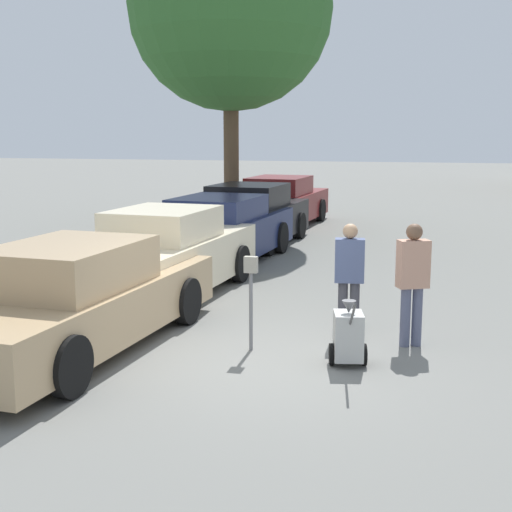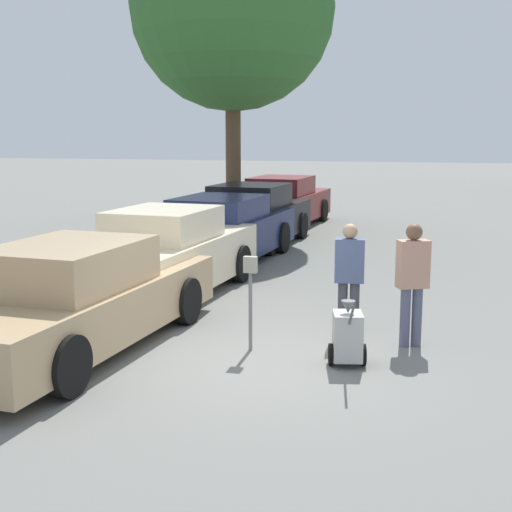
% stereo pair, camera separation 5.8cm
% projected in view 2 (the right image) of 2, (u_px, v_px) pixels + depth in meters
% --- Properties ---
extents(ground_plane, '(120.00, 120.00, 0.00)m').
position_uv_depth(ground_plane, '(257.00, 361.00, 9.23)').
color(ground_plane, slate).
extents(parked_car_tan, '(2.24, 5.35, 1.49)m').
position_uv_depth(parked_car_tan, '(77.00, 300.00, 9.64)').
color(parked_car_tan, tan).
rests_on(parked_car_tan, ground_plane).
extents(parked_car_cream, '(2.18, 4.79, 1.59)m').
position_uv_depth(parked_car_cream, '(168.00, 255.00, 12.83)').
color(parked_car_cream, beige).
rests_on(parked_car_cream, ground_plane).
extents(parked_car_navy, '(2.32, 5.34, 1.51)m').
position_uv_depth(parked_car_navy, '(222.00, 231.00, 16.01)').
color(parked_car_navy, '#19234C').
rests_on(parked_car_navy, ground_plane).
extents(parked_car_black, '(2.33, 4.79, 1.59)m').
position_uv_depth(parked_car_black, '(252.00, 217.00, 18.52)').
color(parked_car_black, black).
rests_on(parked_car_black, ground_plane).
extents(parked_car_maroon, '(2.26, 5.30, 1.55)m').
position_uv_depth(parked_car_maroon, '(283.00, 203.00, 22.07)').
color(parked_car_maroon, maroon).
rests_on(parked_car_maroon, ground_plane).
extents(parking_meter, '(0.18, 0.09, 1.29)m').
position_uv_depth(parking_meter, '(250.00, 285.00, 9.56)').
color(parking_meter, slate).
rests_on(parking_meter, ground_plane).
extents(person_worker, '(0.44, 0.27, 1.64)m').
position_uv_depth(person_worker, '(349.00, 273.00, 10.23)').
color(person_worker, '#3F3F47').
rests_on(person_worker, ground_plane).
extents(person_supervisor, '(0.47, 0.37, 1.71)m').
position_uv_depth(person_supervisor, '(412.00, 277.00, 9.72)').
color(person_supervisor, '#515670').
rests_on(person_supervisor, ground_plane).
extents(equipment_cart, '(0.52, 1.00, 1.00)m').
position_uv_depth(equipment_cart, '(348.00, 336.00, 9.02)').
color(equipment_cart, '#B2B2AD').
rests_on(equipment_cart, ground_plane).
extents(shade_tree, '(5.77, 5.77, 9.25)m').
position_uv_depth(shade_tree, '(232.00, 7.00, 19.91)').
color(shade_tree, brown).
rests_on(shade_tree, ground_plane).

